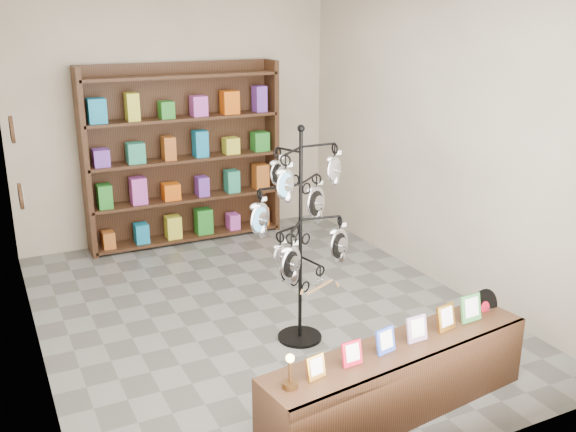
# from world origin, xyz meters

# --- Properties ---
(ground) EXTENTS (5.00, 5.00, 0.00)m
(ground) POSITION_xyz_m (0.00, 0.00, 0.00)
(ground) COLOR slate
(ground) RESTS_ON ground
(room_envelope) EXTENTS (5.00, 5.00, 5.00)m
(room_envelope) POSITION_xyz_m (0.00, 0.00, 1.85)
(room_envelope) COLOR beige
(room_envelope) RESTS_ON ground
(display_tree) EXTENTS (1.03, 1.03, 1.91)m
(display_tree) POSITION_xyz_m (0.09, -0.66, 1.10)
(display_tree) COLOR black
(display_tree) RESTS_ON ground
(front_shelf) EXTENTS (2.21, 0.72, 0.77)m
(front_shelf) POSITION_xyz_m (0.22, -1.95, 0.27)
(front_shelf) COLOR black
(front_shelf) RESTS_ON ground
(back_shelving) EXTENTS (2.42, 0.36, 2.20)m
(back_shelving) POSITION_xyz_m (0.00, 2.30, 1.03)
(back_shelving) COLOR black
(back_shelving) RESTS_ON ground
(wall_clocks) EXTENTS (0.03, 0.24, 0.84)m
(wall_clocks) POSITION_xyz_m (-1.97, 0.80, 1.50)
(wall_clocks) COLOR black
(wall_clocks) RESTS_ON ground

